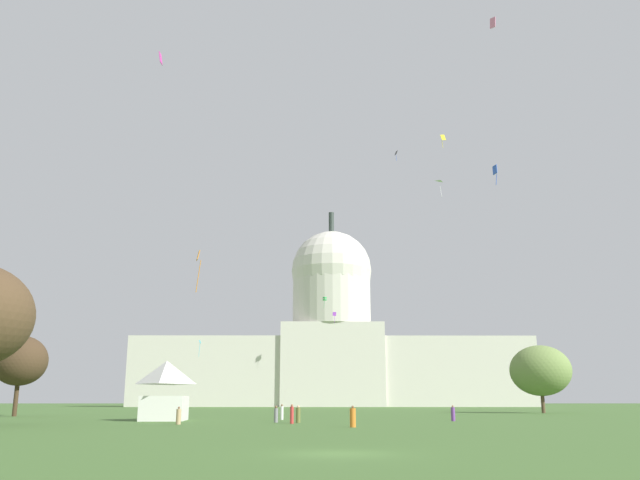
{
  "coord_description": "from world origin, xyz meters",
  "views": [
    {
      "loc": [
        -0.95,
        -28.09,
        2.11
      ],
      "look_at": [
        -0.1,
        104.65,
        34.13
      ],
      "focal_mm": 37.29,
      "sensor_mm": 36.0,
      "label": 1
    }
  ],
  "objects_px": {
    "person_orange_lawn_far_left": "(353,417)",
    "person_tan_back_left": "(179,416)",
    "person_grey_mid_center": "(276,415)",
    "kite_white_high": "(441,182)",
    "kite_cyan_low": "(200,345)",
    "tree_east_mid": "(540,371)",
    "person_purple_aisle_center": "(453,414)",
    "kite_magenta_high": "(161,58)",
    "event_tent": "(165,390)",
    "kite_orange_low": "(198,261)",
    "kite_pink_high": "(493,23)",
    "kite_yellow_high": "(443,138)",
    "kite_blue_mid": "(495,171)",
    "person_white_edge_west": "(282,413)",
    "person_red_edge_east": "(292,414)",
    "kite_green_mid": "(325,299)",
    "kite_black_high": "(396,153)",
    "capitol_building": "(332,345)",
    "kite_violet_mid": "(334,315)",
    "person_olive_front_center": "(298,415)"
  },
  "relations": [
    {
      "from": "event_tent",
      "to": "kite_pink_high",
      "type": "relative_size",
      "value": 5.73
    },
    {
      "from": "event_tent",
      "to": "kite_pink_high",
      "type": "distance_m",
      "value": 52.7
    },
    {
      "from": "event_tent",
      "to": "person_white_edge_west",
      "type": "xyz_separation_m",
      "value": [
        12.2,
        3.02,
        -2.41
      ]
    },
    {
      "from": "kite_orange_low",
      "to": "person_orange_lawn_far_left",
      "type": "bearing_deg",
      "value": 74.2
    },
    {
      "from": "person_red_edge_east",
      "to": "kite_cyan_low",
      "type": "xyz_separation_m",
      "value": [
        -24.52,
        91.48,
        13.64
      ]
    },
    {
      "from": "person_tan_back_left",
      "to": "person_white_edge_west",
      "type": "distance_m",
      "value": 16.49
    },
    {
      "from": "capitol_building",
      "to": "person_olive_front_center",
      "type": "bearing_deg",
      "value": -92.55
    },
    {
      "from": "kite_pink_high",
      "to": "kite_blue_mid",
      "type": "height_order",
      "value": "kite_pink_high"
    },
    {
      "from": "kite_magenta_high",
      "to": "event_tent",
      "type": "bearing_deg",
      "value": 173.07
    },
    {
      "from": "person_grey_mid_center",
      "to": "kite_violet_mid",
      "type": "bearing_deg",
      "value": -9.32
    },
    {
      "from": "kite_cyan_low",
      "to": "event_tent",
      "type": "bearing_deg",
      "value": -116.65
    },
    {
      "from": "kite_cyan_low",
      "to": "person_red_edge_east",
      "type": "bearing_deg",
      "value": -109.14
    },
    {
      "from": "person_red_edge_east",
      "to": "kite_green_mid",
      "type": "relative_size",
      "value": 0.51
    },
    {
      "from": "person_grey_mid_center",
      "to": "person_tan_back_left",
      "type": "distance_m",
      "value": 9.83
    },
    {
      "from": "capitol_building",
      "to": "kite_cyan_low",
      "type": "bearing_deg",
      "value": -115.23
    },
    {
      "from": "kite_orange_low",
      "to": "person_tan_back_left",
      "type": "bearing_deg",
      "value": 28.04
    },
    {
      "from": "kite_blue_mid",
      "to": "person_orange_lawn_far_left",
      "type": "bearing_deg",
      "value": -13.58
    },
    {
      "from": "kite_orange_low",
      "to": "kite_pink_high",
      "type": "bearing_deg",
      "value": 108.53
    },
    {
      "from": "kite_blue_mid",
      "to": "kite_black_high",
      "type": "bearing_deg",
      "value": -149.63
    },
    {
      "from": "capitol_building",
      "to": "tree_east_mid",
      "type": "height_order",
      "value": "capitol_building"
    },
    {
      "from": "person_purple_aisle_center",
      "to": "person_orange_lawn_far_left",
      "type": "bearing_deg",
      "value": -106.45
    },
    {
      "from": "kite_pink_high",
      "to": "kite_cyan_low",
      "type": "distance_m",
      "value": 104.67
    },
    {
      "from": "capitol_building",
      "to": "person_purple_aisle_center",
      "type": "distance_m",
      "value": 153.26
    },
    {
      "from": "person_red_edge_east",
      "to": "person_tan_back_left",
      "type": "xyz_separation_m",
      "value": [
        -9.99,
        -1.73,
        -0.12
      ]
    },
    {
      "from": "person_orange_lawn_far_left",
      "to": "kite_green_mid",
      "type": "xyz_separation_m",
      "value": [
        -0.3,
        142.35,
        30.74
      ]
    },
    {
      "from": "person_orange_lawn_far_left",
      "to": "person_grey_mid_center",
      "type": "xyz_separation_m",
      "value": [
        -6.78,
        11.65,
        -0.03
      ]
    },
    {
      "from": "tree_east_mid",
      "to": "kite_magenta_high",
      "type": "xyz_separation_m",
      "value": [
        -55.86,
        -42.21,
        34.14
      ]
    },
    {
      "from": "kite_white_high",
      "to": "kite_black_high",
      "type": "xyz_separation_m",
      "value": [
        -9.74,
        -2.12,
        5.76
      ]
    },
    {
      "from": "person_grey_mid_center",
      "to": "kite_pink_high",
      "type": "distance_m",
      "value": 47.05
    },
    {
      "from": "person_olive_front_center",
      "to": "kite_cyan_low",
      "type": "bearing_deg",
      "value": -148.37
    },
    {
      "from": "person_white_edge_west",
      "to": "kite_black_high",
      "type": "xyz_separation_m",
      "value": [
        20.89,
        58.75,
        52.78
      ]
    },
    {
      "from": "kite_orange_low",
      "to": "kite_white_high",
      "type": "bearing_deg",
      "value": 176.21
    },
    {
      "from": "event_tent",
      "to": "person_purple_aisle_center",
      "type": "distance_m",
      "value": 30.17
    },
    {
      "from": "tree_east_mid",
      "to": "person_purple_aisle_center",
      "type": "relative_size",
      "value": 7.7
    },
    {
      "from": "event_tent",
      "to": "kite_white_high",
      "type": "xyz_separation_m",
      "value": [
        42.84,
        63.89,
        44.61
      ]
    },
    {
      "from": "person_red_edge_east",
      "to": "kite_cyan_low",
      "type": "bearing_deg",
      "value": 126.4
    },
    {
      "from": "person_olive_front_center",
      "to": "kite_pink_high",
      "type": "distance_m",
      "value": 45.99
    },
    {
      "from": "person_purple_aisle_center",
      "to": "kite_green_mid",
      "type": "relative_size",
      "value": 0.46
    },
    {
      "from": "tree_east_mid",
      "to": "person_purple_aisle_center",
      "type": "distance_m",
      "value": 49.03
    },
    {
      "from": "kite_magenta_high",
      "to": "kite_green_mid",
      "type": "bearing_deg",
      "value": -138.37
    },
    {
      "from": "person_orange_lawn_far_left",
      "to": "person_tan_back_left",
      "type": "xyz_separation_m",
      "value": [
        -15.11,
        6.42,
        -0.06
      ]
    },
    {
      "from": "kite_black_high",
      "to": "kite_orange_low",
      "type": "bearing_deg",
      "value": -176.0
    },
    {
      "from": "kite_white_high",
      "to": "kite_yellow_high",
      "type": "bearing_deg",
      "value": -128.33
    },
    {
      "from": "person_purple_aisle_center",
      "to": "person_white_edge_west",
      "type": "relative_size",
      "value": 0.96
    },
    {
      "from": "tree_east_mid",
      "to": "kite_orange_low",
      "type": "height_order",
      "value": "kite_orange_low"
    },
    {
      "from": "person_white_edge_west",
      "to": "person_orange_lawn_far_left",
      "type": "bearing_deg",
      "value": -76.21
    },
    {
      "from": "kite_yellow_high",
      "to": "kite_orange_low",
      "type": "bearing_deg",
      "value": 85.86
    },
    {
      "from": "kite_pink_high",
      "to": "kite_black_high",
      "type": "bearing_deg",
      "value": 9.16
    },
    {
      "from": "kite_white_high",
      "to": "kite_cyan_low",
      "type": "distance_m",
      "value": 65.7
    },
    {
      "from": "person_grey_mid_center",
      "to": "kite_yellow_high",
      "type": "xyz_separation_m",
      "value": [
        27.05,
        47.21,
        47.93
      ]
    }
  ]
}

